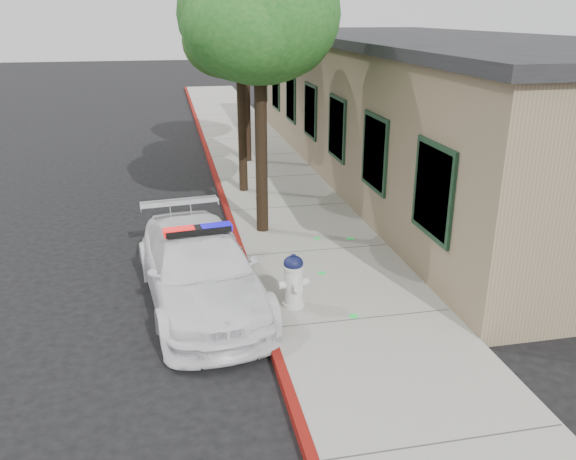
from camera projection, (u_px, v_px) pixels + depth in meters
The scene contains 9 objects.
ground at pixel (265, 337), 9.28m from camera, with size 120.00×120.00×0.00m, color black.
sidewalk at pixel (316, 253), 12.30m from camera, with size 3.20×60.00×0.15m, color gray.
red_curb at pixel (243, 259), 12.01m from camera, with size 0.14×60.00×0.16m, color maroon.
clapboard_building at pixel (428, 107), 18.06m from camera, with size 7.30×20.89×4.24m.
police_car at pixel (200, 269), 10.13m from camera, with size 2.40×4.78×1.45m.
fire_hydrant at pixel (293, 281), 9.79m from camera, with size 0.54×0.47×0.94m.
street_tree_near at pixel (260, 21), 11.85m from camera, with size 3.33×3.40×6.09m.
street_tree_mid at pixel (240, 39), 15.06m from camera, with size 3.04×2.84×5.41m.
street_tree_far at pixel (246, 19), 18.20m from camera, with size 3.21×3.34×6.04m.
Camera 1 is at (-1.27, -8.00, 4.85)m, focal length 36.27 mm.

